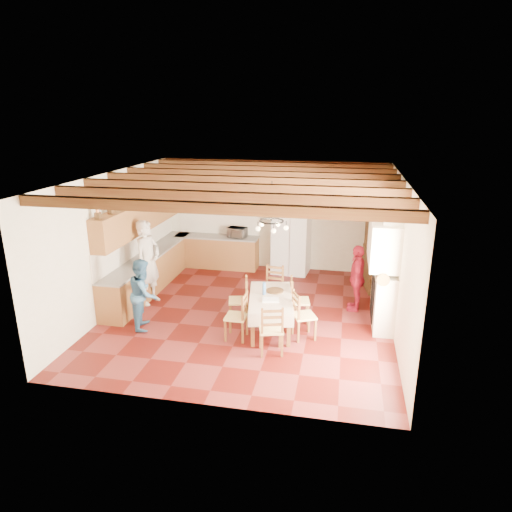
{
  "coord_description": "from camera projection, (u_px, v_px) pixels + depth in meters",
  "views": [
    {
      "loc": [
        1.93,
        -8.86,
        4.24
      ],
      "look_at": [
        0.1,
        0.3,
        1.25
      ],
      "focal_mm": 32.0,
      "sensor_mm": 36.0,
      "label": 1
    }
  ],
  "objects": [
    {
      "name": "floor",
      "position": [
        249.0,
        315.0,
        9.93
      ],
      "size": [
        6.0,
        6.5,
        0.02
      ],
      "primitive_type": "cube",
      "color": "#4E0F0B",
      "rests_on": "ground"
    },
    {
      "name": "ceiling",
      "position": [
        248.0,
        176.0,
        9.01
      ],
      "size": [
        6.0,
        6.5,
        0.02
      ],
      "primitive_type": "cube",
      "color": "white",
      "rests_on": "ground"
    },
    {
      "name": "wall_back",
      "position": [
        274.0,
        215.0,
        12.51
      ],
      "size": [
        6.0,
        0.02,
        3.0
      ],
      "primitive_type": "cube",
      "color": "beige",
      "rests_on": "ground"
    },
    {
      "name": "wall_front",
      "position": [
        200.0,
        314.0,
        6.42
      ],
      "size": [
        6.0,
        0.02,
        3.0
      ],
      "primitive_type": "cube",
      "color": "beige",
      "rests_on": "ground"
    },
    {
      "name": "wall_left",
      "position": [
        115.0,
        241.0,
        10.03
      ],
      "size": [
        0.02,
        6.5,
        3.0
      ],
      "primitive_type": "cube",
      "color": "beige",
      "rests_on": "ground"
    },
    {
      "name": "wall_right",
      "position": [
        399.0,
        257.0,
        8.91
      ],
      "size": [
        0.02,
        6.5,
        3.0
      ],
      "primitive_type": "cube",
      "color": "beige",
      "rests_on": "ground"
    },
    {
      "name": "ceiling_beams",
      "position": [
        248.0,
        181.0,
        9.04
      ],
      "size": [
        6.0,
        6.3,
        0.16
      ],
      "primitive_type": null,
      "color": "#39170C",
      "rests_on": "ground"
    },
    {
      "name": "lower_cabinets_left",
      "position": [
        151.0,
        272.0,
        11.28
      ],
      "size": [
        0.6,
        4.3,
        0.86
      ],
      "primitive_type": "cube",
      "color": "brown",
      "rests_on": "ground"
    },
    {
      "name": "lower_cabinets_back",
      "position": [
        217.0,
        252.0,
        12.84
      ],
      "size": [
        2.3,
        0.6,
        0.86
      ],
      "primitive_type": "cube",
      "color": "brown",
      "rests_on": "ground"
    },
    {
      "name": "countertop_left",
      "position": [
        150.0,
        254.0,
        11.14
      ],
      "size": [
        0.62,
        4.3,
        0.04
      ],
      "primitive_type": "cube",
      "color": "slate",
      "rests_on": "lower_cabinets_left"
    },
    {
      "name": "countertop_back",
      "position": [
        217.0,
        237.0,
        12.7
      ],
      "size": [
        2.34,
        0.62,
        0.04
      ],
      "primitive_type": "cube",
      "color": "slate",
      "rests_on": "lower_cabinets_back"
    },
    {
      "name": "backsplash_left",
      "position": [
        138.0,
        241.0,
        11.1
      ],
      "size": [
        0.03,
        4.3,
        0.6
      ],
      "primitive_type": "cube",
      "color": "white",
      "rests_on": "ground"
    },
    {
      "name": "backsplash_back",
      "position": [
        219.0,
        223.0,
        12.87
      ],
      "size": [
        2.3,
        0.03,
        0.6
      ],
      "primitive_type": "cube",
      "color": "white",
      "rests_on": "ground"
    },
    {
      "name": "upper_cabinets",
      "position": [
        142.0,
        215.0,
        10.87
      ],
      "size": [
        0.35,
        4.2,
        0.7
      ],
      "primitive_type": "cube",
      "color": "brown",
      "rests_on": "ground"
    },
    {
      "name": "fireplace",
      "position": [
        382.0,
        258.0,
        9.18
      ],
      "size": [
        0.56,
        1.6,
        2.8
      ],
      "primitive_type": null,
      "color": "#EBE5C4",
      "rests_on": "ground"
    },
    {
      "name": "wall_picture",
      "position": [
        331.0,
        205.0,
        12.09
      ],
      "size": [
        0.34,
        0.03,
        0.42
      ],
      "primitive_type": "cube",
      "color": "#331E15",
      "rests_on": "ground"
    },
    {
      "name": "refrigerator",
      "position": [
        292.0,
        238.0,
        12.27
      ],
      "size": [
        1.02,
        0.87,
        1.9
      ],
      "primitive_type": "cube",
      "rotation": [
        0.0,
        0.0,
        -0.1
      ],
      "color": "white",
      "rests_on": "floor"
    },
    {
      "name": "hutch",
      "position": [
        377.0,
        245.0,
        11.13
      ],
      "size": [
        0.67,
        1.27,
        2.19
      ],
      "primitive_type": null,
      "rotation": [
        0.0,
        0.0,
        0.14
      ],
      "color": "#3D2912",
      "rests_on": "floor"
    },
    {
      "name": "dining_table",
      "position": [
        271.0,
        300.0,
        9.08
      ],
      "size": [
        1.1,
        1.74,
        0.71
      ],
      "rotation": [
        0.0,
        0.0,
        0.17
      ],
      "color": "white",
      "rests_on": "floor"
    },
    {
      "name": "chandelier",
      "position": [
        271.0,
        221.0,
        8.59
      ],
      "size": [
        0.47,
        0.47,
        0.03
      ],
      "primitive_type": "torus",
      "color": "black",
      "rests_on": "ground"
    },
    {
      "name": "chair_left_near",
      "position": [
        236.0,
        316.0,
        8.75
      ],
      "size": [
        0.4,
        0.42,
        0.96
      ],
      "primitive_type": null,
      "rotation": [
        0.0,
        0.0,
        -1.58
      ],
      "color": "brown",
      "rests_on": "floor"
    },
    {
      "name": "chair_left_far",
      "position": [
        238.0,
        300.0,
        9.49
      ],
      "size": [
        0.49,
        0.5,
        0.96
      ],
      "primitive_type": null,
      "rotation": [
        0.0,
        0.0,
        -1.33
      ],
      "color": "brown",
      "rests_on": "floor"
    },
    {
      "name": "chair_right_near",
      "position": [
        304.0,
        315.0,
        8.79
      ],
      "size": [
        0.54,
        0.55,
        0.96
      ],
      "primitive_type": null,
      "rotation": [
        0.0,
        0.0,
        2.0
      ],
      "color": "brown",
      "rests_on": "floor"
    },
    {
      "name": "chair_right_far",
      "position": [
        300.0,
        300.0,
        9.47
      ],
      "size": [
        0.47,
        0.48,
        0.96
      ],
      "primitive_type": null,
      "rotation": [
        0.0,
        0.0,
        1.74
      ],
      "color": "brown",
      "rests_on": "floor"
    },
    {
      "name": "chair_end_near",
      "position": [
        271.0,
        329.0,
        8.23
      ],
      "size": [
        0.51,
        0.5,
        0.96
      ],
      "primitive_type": null,
      "rotation": [
        0.0,
        0.0,
        3.4
      ],
      "color": "brown",
      "rests_on": "floor"
    },
    {
      "name": "chair_end_far",
      "position": [
        273.0,
        288.0,
        10.13
      ],
      "size": [
        0.45,
        0.43,
        0.96
      ],
      "primitive_type": null,
      "rotation": [
        0.0,
        0.0,
        -0.08
      ],
      "color": "brown",
      "rests_on": "floor"
    },
    {
      "name": "person_man",
      "position": [
        148.0,
        262.0,
        10.27
      ],
      "size": [
        0.63,
        0.8,
        1.94
      ],
      "primitive_type": "imported",
      "rotation": [
        0.0,
        0.0,
        1.32
      ],
      "color": "beige",
      "rests_on": "floor"
    },
    {
      "name": "person_woman_blue",
      "position": [
        144.0,
        294.0,
        9.16
      ],
      "size": [
        0.72,
        0.83,
        1.45
      ],
      "primitive_type": "imported",
      "rotation": [
        0.0,
        0.0,
        1.85
      ],
      "color": "#386891",
      "rests_on": "floor"
    },
    {
      "name": "person_woman_red",
      "position": [
        357.0,
        278.0,
        9.97
      ],
      "size": [
        0.43,
        0.9,
        1.49
      ],
      "primitive_type": "imported",
      "rotation": [
        0.0,
        0.0,
        -1.65
      ],
      "color": "#AA182F",
      "rests_on": "floor"
    },
    {
      "name": "microwave",
      "position": [
        237.0,
        232.0,
        12.54
      ],
      "size": [
        0.55,
        0.43,
        0.27
      ],
      "primitive_type": "imported",
      "rotation": [
        0.0,
        0.0,
        -0.21
      ],
      "color": "silver",
      "rests_on": "countertop_back"
    },
    {
      "name": "fridge_vase",
      "position": [
        296.0,
        197.0,
        11.91
      ],
      "size": [
        0.39,
        0.39,
        0.34
      ],
      "primitive_type": "imported",
      "rotation": [
        0.0,
        0.0,
        -0.22
      ],
      "color": "#3D2912",
      "rests_on": "refrigerator"
    }
  ]
}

